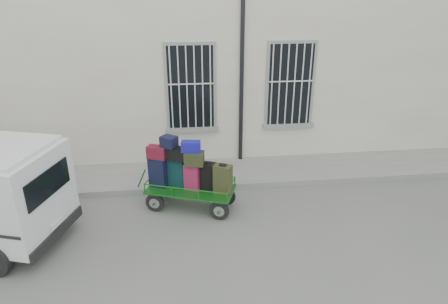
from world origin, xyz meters
name	(u,v)px	position (x,y,z in m)	size (l,w,h in m)	color
ground	(218,220)	(0.00, 0.00, 0.00)	(80.00, 80.00, 0.00)	slate
building	(200,45)	(0.00, 5.50, 3.00)	(24.00, 5.15, 6.00)	beige
sidewalk	(209,174)	(0.00, 2.20, 0.07)	(24.00, 1.70, 0.15)	gray
luggage_cart	(187,174)	(-0.62, 0.62, 0.86)	(2.31, 1.50, 1.72)	black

